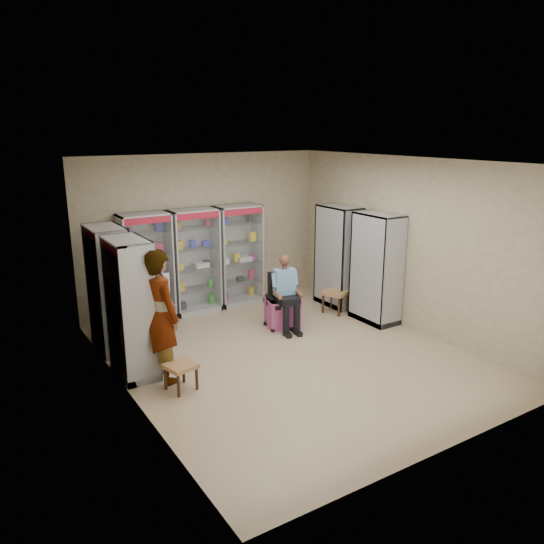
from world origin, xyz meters
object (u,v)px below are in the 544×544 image
standing_man (160,316)px  woven_stool_b (181,377)px  cabinet_right_near (376,268)px  office_chair (282,301)px  cabinet_left_far (109,289)px  cabinet_left_near (131,308)px  wooden_chair (149,309)px  seated_shopkeeper (284,294)px  cabinet_back_right (238,255)px  woven_stool_a (335,302)px  cabinet_right_far (338,256)px  pink_trunk (282,312)px  cabinet_back_mid (195,261)px  cabinet_back_left (146,268)px

standing_man → woven_stool_b: bearing=178.9°
woven_stool_b → standing_man: size_ratio=0.20×
cabinet_right_near → office_chair: bearing=69.3°
cabinet_left_far → cabinet_left_near: bearing=-0.0°
wooden_chair → seated_shopkeeper: size_ratio=0.74×
cabinet_back_right → woven_stool_a: cabinet_back_right is taller
cabinet_right_far → office_chair: bearing=106.5°
cabinet_back_right → pink_trunk: 1.74m
cabinet_right_near → woven_stool_b: cabinet_right_near is taller
cabinet_left_far → cabinet_left_near: 1.10m
pink_trunk → cabinet_back_mid: bearing=121.7°
cabinet_right_far → standing_man: cabinet_right_far is taller
cabinet_back_left → cabinet_back_mid: same height
cabinet_back_left → cabinet_right_far: size_ratio=1.00×
seated_shopkeeper → cabinet_left_far: bearing=176.1°
cabinet_back_left → cabinet_back_mid: 0.95m
cabinet_left_near → cabinet_right_far: bearing=101.4°
woven_stool_a → standing_man: size_ratio=0.23×
office_chair → seated_shopkeeper: (0.00, -0.05, 0.14)m
cabinet_back_left → cabinet_left_far: size_ratio=1.00×
cabinet_left_far → woven_stool_a: bearing=82.2°
cabinet_right_far → woven_stool_b: cabinet_right_far is taller
cabinet_left_near → pink_trunk: bearing=99.0°
cabinet_back_left → cabinet_left_near: size_ratio=1.00×
cabinet_left_near → wooden_chair: (0.68, 1.30, -0.53)m
cabinet_back_left → standing_man: (-0.65, -2.43, -0.05)m
cabinet_left_near → woven_stool_b: (0.37, -0.82, -0.81)m
cabinet_back_right → wooden_chair: 2.33m
cabinet_left_far → woven_stool_b: (0.37, -1.92, -0.81)m
cabinet_right_near → cabinet_left_near: same height
seated_shopkeeper → woven_stool_a: size_ratio=2.94×
seated_shopkeeper → woven_stool_b: (-2.45, -1.19, -0.44)m
cabinet_back_left → woven_stool_a: 3.62m
cabinet_left_far → cabinet_left_near: size_ratio=1.00×
office_chair → cabinet_right_far: bearing=27.2°
cabinet_back_right → cabinet_back_left: bearing=180.0°
cabinet_right_far → woven_stool_b: size_ratio=5.31×
cabinet_right_far → office_chair: cabinet_right_far is taller
cabinet_back_right → cabinet_right_far: bearing=-34.7°
cabinet_right_far → wooden_chair: bearing=84.0°
cabinet_right_near → cabinet_left_near: bearing=87.4°
wooden_chair → pink_trunk: (2.17, -0.85, -0.21)m
cabinet_back_left → cabinet_back_right: (1.90, 0.00, 0.00)m
cabinet_left_near → cabinet_left_far: bearing=180.0°
standing_man → seated_shopkeeper: bearing=-86.7°
cabinet_back_right → cabinet_right_near: size_ratio=1.00×
cabinet_right_near → woven_stool_b: (-4.09, -0.62, -0.81)m
cabinet_right_near → cabinet_left_far: (-4.46, 1.30, 0.00)m
cabinet_left_far → wooden_chair: size_ratio=2.13×
office_chair → woven_stool_a: bearing=15.9°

